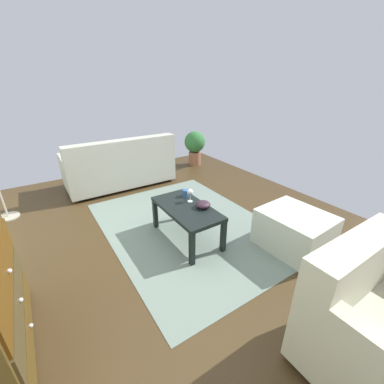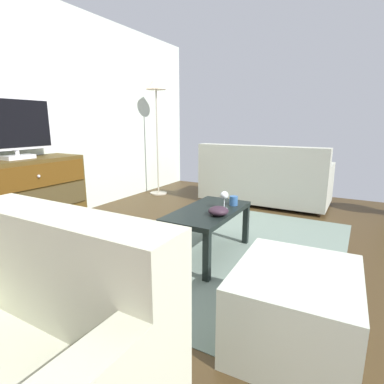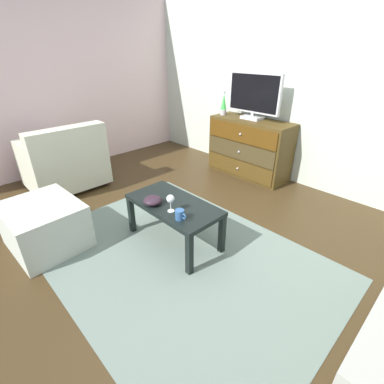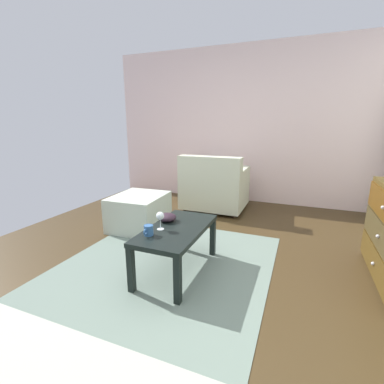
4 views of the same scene
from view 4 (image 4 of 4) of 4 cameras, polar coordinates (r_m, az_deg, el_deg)
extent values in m
cube|color=#3C2C17|center=(2.57, -2.04, -17.02)|extent=(5.81, 4.67, 0.05)
cube|color=beige|center=(4.75, 11.32, 13.37)|extent=(0.12, 4.67, 2.53)
cube|color=slate|center=(2.48, -8.45, -17.60)|extent=(2.60, 1.90, 0.01)
cube|color=#4A3513|center=(2.83, 33.95, -12.37)|extent=(1.10, 0.02, 0.23)
sphere|color=silver|center=(2.83, 33.61, -12.35)|extent=(0.03, 0.03, 0.03)
cube|color=#40351C|center=(2.74, 34.67, -7.67)|extent=(1.10, 0.02, 0.23)
sphere|color=silver|center=(2.74, 34.32, -7.65)|extent=(0.03, 0.03, 0.03)
sphere|color=silver|center=(2.67, 35.05, -2.66)|extent=(0.03, 0.03, 0.03)
cube|color=black|center=(2.79, 4.37, -9.42)|extent=(0.05, 0.05, 0.38)
cube|color=black|center=(2.09, -3.02, -17.99)|extent=(0.05, 0.05, 0.38)
cube|color=black|center=(2.93, -3.24, -8.25)|extent=(0.05, 0.05, 0.38)
cube|color=black|center=(2.27, -12.63, -15.59)|extent=(0.05, 0.05, 0.38)
cube|color=black|center=(2.41, -3.22, -7.83)|extent=(0.90, 0.46, 0.04)
cylinder|color=silver|center=(2.38, -6.59, -7.72)|extent=(0.06, 0.06, 0.00)
cylinder|color=silver|center=(2.36, -6.62, -6.66)|extent=(0.01, 0.01, 0.09)
sphere|color=silver|center=(2.33, -6.67, -4.98)|extent=(0.07, 0.07, 0.07)
cylinder|color=#2D578C|center=(2.26, -9.06, -7.90)|extent=(0.08, 0.08, 0.08)
torus|color=#2D578C|center=(2.22, -9.73, -8.24)|extent=(0.05, 0.01, 0.05)
ellipsoid|color=#2C1C27|center=(2.55, -5.18, -5.28)|extent=(0.17, 0.17, 0.07)
cylinder|color=#332319|center=(4.54, 10.57, -2.48)|extent=(0.05, 0.05, 0.05)
cylinder|color=#332319|center=(4.74, 1.57, -1.54)|extent=(0.05, 0.05, 0.05)
cylinder|color=#332319|center=(3.94, 8.68, -4.96)|extent=(0.05, 0.05, 0.05)
cylinder|color=#332319|center=(4.17, -1.51, -3.74)|extent=(0.05, 0.05, 0.05)
cube|color=beige|center=(4.27, 4.86, -0.20)|extent=(0.80, 0.92, 0.40)
cube|color=beige|center=(3.91, 3.67, 4.52)|extent=(0.20, 0.92, 0.40)
cube|color=beige|center=(4.11, 10.27, 3.37)|extent=(0.76, 0.12, 0.20)
cube|color=beige|center=(4.34, -0.11, 4.15)|extent=(0.76, 0.12, 0.20)
cylinder|color=#515567|center=(4.45, 5.58, 4.09)|extent=(0.16, 0.40, 0.16)
cube|color=#B7C0AF|center=(3.54, -10.97, -4.04)|extent=(0.73, 0.63, 0.43)
camera|label=1|loc=(4.18, 28.20, 18.63)|focal=23.39mm
camera|label=2|loc=(4.78, -4.01, 12.34)|focal=28.42mm
camera|label=3|loc=(2.41, -62.69, 15.45)|focal=25.91mm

